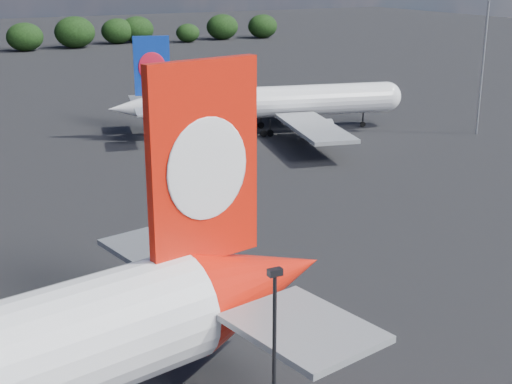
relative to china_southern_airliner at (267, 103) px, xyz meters
name	(u,v)px	position (x,y,z in m)	size (l,w,h in m)	color
china_southern_airliner	(267,103)	(0.00, 0.00, 0.00)	(41.54, 39.76, 13.68)	white
floodlight_mast_near	(485,41)	(25.36, -14.46, 8.61)	(1.60, 1.60, 19.31)	gray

